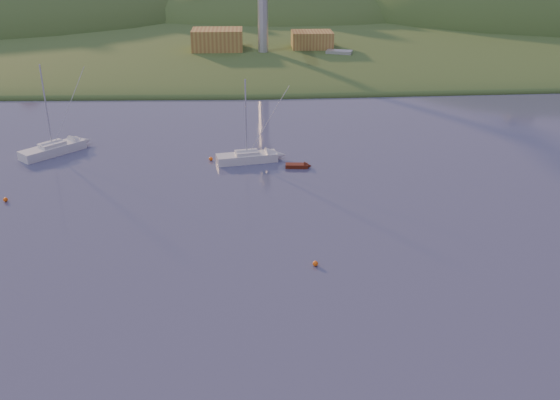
{
  "coord_description": "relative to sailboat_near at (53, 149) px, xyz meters",
  "views": [
    {
      "loc": [
        -1.18,
        -17.0,
        28.26
      ],
      "look_at": [
        1.54,
        37.75,
        3.92
      ],
      "focal_mm": 40.0,
      "sensor_mm": 36.0,
      "label": 1
    }
  ],
  "objects": [
    {
      "name": "far_shore",
      "position": [
        27.62,
        166.75,
        -0.77
      ],
      "size": [
        620.0,
        220.0,
        1.5
      ],
      "primitive_type": "cube",
      "color": "#2B461C",
      "rests_on": "ground"
    },
    {
      "name": "shore_slope",
      "position": [
        27.62,
        101.75,
        -0.77
      ],
      "size": [
        640.0,
        150.0,
        7.0
      ],
      "primitive_type": "ellipsoid",
      "color": "#2B461C",
      "rests_on": "ground"
    },
    {
      "name": "hill_center",
      "position": [
        37.62,
        146.75,
        -0.77
      ],
      "size": [
        140.0,
        120.0,
        36.0
      ],
      "primitive_type": "ellipsoid",
      "color": "#2B461C",
      "rests_on": "ground"
    },
    {
      "name": "hill_right",
      "position": [
        122.62,
        131.75,
        -0.77
      ],
      "size": [
        150.0,
        130.0,
        60.0
      ],
      "primitive_type": "ellipsoid",
      "color": "#2B461C",
      "rests_on": "ground"
    },
    {
      "name": "hillside_trees",
      "position": [
        27.62,
        121.75,
        -0.77
      ],
      "size": [
        280.0,
        50.0,
        32.0
      ],
      "primitive_type": null,
      "color": "#194619",
      "rests_on": "ground"
    },
    {
      "name": "wharf",
      "position": [
        32.62,
        58.75,
        0.43
      ],
      "size": [
        42.0,
        16.0,
        2.4
      ],
      "primitive_type": "cube",
      "color": "slate",
      "rests_on": "ground"
    },
    {
      "name": "shed_west",
      "position": [
        19.62,
        59.75,
        4.03
      ],
      "size": [
        11.0,
        8.0,
        4.8
      ],
      "primitive_type": "cube",
      "color": "olive",
      "rests_on": "wharf"
    },
    {
      "name": "shed_east",
      "position": [
        40.62,
        60.75,
        3.63
      ],
      "size": [
        9.0,
        7.0,
        4.0
      ],
      "primitive_type": "cube",
      "color": "olive",
      "rests_on": "wharf"
    },
    {
      "name": "sailboat_near",
      "position": [
        0.0,
        0.0,
        0.0
      ],
      "size": [
        7.9,
        8.03,
        12.03
      ],
      "rotation": [
        0.0,
        0.0,
        0.8
      ],
      "color": "silver",
      "rests_on": "ground"
    },
    {
      "name": "sailboat_far",
      "position": [
        25.93,
        -4.26,
        -0.06
      ],
      "size": [
        8.09,
        3.8,
        10.8
      ],
      "rotation": [
        0.0,
        0.0,
        0.2
      ],
      "color": "silver",
      "rests_on": "ground"
    },
    {
      "name": "red_tender",
      "position": [
        32.86,
        -6.7,
        -0.53
      ],
      "size": [
        3.41,
        1.4,
        1.13
      ],
      "rotation": [
        0.0,
        0.0,
        -0.08
      ],
      "color": "#511A0B",
      "rests_on": "ground"
    },
    {
      "name": "work_vessel",
      "position": [
        45.96,
        54.75,
        0.4
      ],
      "size": [
        13.52,
        8.25,
        3.28
      ],
      "rotation": [
        0.0,
        0.0,
        -0.31
      ],
      "color": "#515E6A",
      "rests_on": "ground"
    },
    {
      "name": "buoy_1",
      "position": [
        32.06,
        -31.52,
        -0.52
      ],
      "size": [
        0.5,
        0.5,
        0.5
      ],
      "primitive_type": "sphere",
      "color": "#FF5E0D",
      "rests_on": "ground"
    },
    {
      "name": "buoy_2",
      "position": [
        -0.88,
        -15.62,
        -0.52
      ],
      "size": [
        0.5,
        0.5,
        0.5
      ],
      "primitive_type": "sphere",
      "color": "#FF5E0D",
      "rests_on": "ground"
    },
    {
      "name": "buoy_3",
      "position": [
        21.22,
        -3.59,
        -0.52
      ],
      "size": [
        0.5,
        0.5,
        0.5
      ],
      "primitive_type": "sphere",
      "color": "#FF5E0D",
      "rests_on": "ground"
    }
  ]
}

